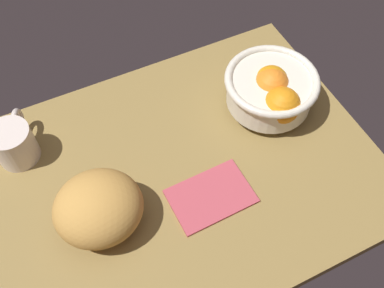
{
  "coord_description": "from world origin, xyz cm",
  "views": [
    {
      "loc": [
        15.74,
        40.2,
        74.06
      ],
      "look_at": [
        -4.45,
        -1.56,
        5.0
      ],
      "focal_mm": 41.54,
      "sensor_mm": 36.0,
      "label": 1
    }
  ],
  "objects_px": {
    "fruit_bowl": "(272,89)",
    "mug": "(14,143)",
    "bread_loaf": "(98,208)",
    "napkin_folded": "(211,195)"
  },
  "relations": [
    {
      "from": "fruit_bowl",
      "to": "mug",
      "type": "relative_size",
      "value": 1.64
    },
    {
      "from": "bread_loaf",
      "to": "fruit_bowl",
      "type": "bearing_deg",
      "value": -166.57
    },
    {
      "from": "napkin_folded",
      "to": "bread_loaf",
      "type": "bearing_deg",
      "value": -11.87
    },
    {
      "from": "mug",
      "to": "napkin_folded",
      "type": "bearing_deg",
      "value": 140.02
    },
    {
      "from": "fruit_bowl",
      "to": "napkin_folded",
      "type": "distance_m",
      "value": 0.25
    },
    {
      "from": "bread_loaf",
      "to": "napkin_folded",
      "type": "height_order",
      "value": "bread_loaf"
    },
    {
      "from": "fruit_bowl",
      "to": "bread_loaf",
      "type": "relative_size",
      "value": 1.23
    },
    {
      "from": "napkin_folded",
      "to": "fruit_bowl",
      "type": "bearing_deg",
      "value": -146.33
    },
    {
      "from": "bread_loaf",
      "to": "mug",
      "type": "relative_size",
      "value": 1.33
    },
    {
      "from": "bread_loaf",
      "to": "napkin_folded",
      "type": "bearing_deg",
      "value": 168.13
    }
  ]
}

